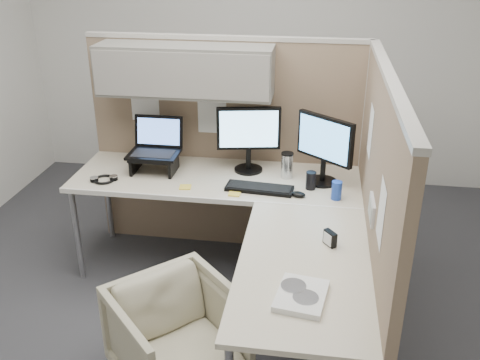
# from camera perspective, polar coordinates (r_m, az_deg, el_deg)

# --- Properties ---
(ground) EXTENTS (4.50, 4.50, 0.00)m
(ground) POSITION_cam_1_polar(r_m,az_deg,el_deg) (3.62, -2.23, -13.91)
(ground) COLOR #323236
(ground) RESTS_ON ground
(partition_back) EXTENTS (2.00, 0.36, 1.63)m
(partition_back) POSITION_cam_1_polar(r_m,az_deg,el_deg) (3.86, -3.38, 7.20)
(partition_back) COLOR #89715A
(partition_back) RESTS_ON ground
(partition_right) EXTENTS (0.07, 2.03, 1.63)m
(partition_right) POSITION_cam_1_polar(r_m,az_deg,el_deg) (3.08, 13.99, -3.91)
(partition_right) COLOR #89715A
(partition_right) RESTS_ON ground
(desk) EXTENTS (2.00, 1.98, 0.73)m
(desk) POSITION_cam_1_polar(r_m,az_deg,el_deg) (3.32, 0.10, -3.46)
(desk) COLOR beige
(desk) RESTS_ON ground
(office_chair) EXTENTS (0.84, 0.84, 0.63)m
(office_chair) POSITION_cam_1_polar(r_m,az_deg,el_deg) (3.00, -6.71, -15.84)
(office_chair) COLOR #B6B191
(office_chair) RESTS_ON ground
(monitor_left) EXTENTS (0.44, 0.20, 0.47)m
(monitor_left) POSITION_cam_1_polar(r_m,az_deg,el_deg) (3.70, 0.93, 4.92)
(monitor_left) COLOR black
(monitor_left) RESTS_ON desk
(monitor_right) EXTENTS (0.36, 0.30, 0.47)m
(monitor_right) POSITION_cam_1_polar(r_m,az_deg,el_deg) (3.55, 9.01, 3.76)
(monitor_right) COLOR black
(monitor_right) RESTS_ON desk
(laptop_station) EXTENTS (0.35, 0.30, 0.36)m
(laptop_station) POSITION_cam_1_polar(r_m,az_deg,el_deg) (3.80, -9.05, 3.02)
(laptop_station) COLOR black
(laptop_station) RESTS_ON desk
(keyboard) EXTENTS (0.45, 0.18, 0.02)m
(keyboard) POSITION_cam_1_polar(r_m,az_deg,el_deg) (3.50, 2.08, -0.90)
(keyboard) COLOR black
(keyboard) RESTS_ON desk
(mouse) EXTENTS (0.11, 0.08, 0.03)m
(mouse) POSITION_cam_1_polar(r_m,az_deg,el_deg) (3.43, 6.25, -1.53)
(mouse) COLOR black
(mouse) RESTS_ON desk
(travel_mug) EXTENTS (0.09, 0.09, 0.18)m
(travel_mug) POSITION_cam_1_polar(r_m,az_deg,el_deg) (3.67, 5.04, 1.59)
(travel_mug) COLOR silver
(travel_mug) RESTS_ON desk
(soda_can_green) EXTENTS (0.07, 0.07, 0.12)m
(soda_can_green) POSITION_cam_1_polar(r_m,az_deg,el_deg) (3.42, 10.27, -1.09)
(soda_can_green) COLOR #1E3FA5
(soda_can_green) RESTS_ON desk
(soda_can_silver) EXTENTS (0.07, 0.07, 0.12)m
(soda_can_silver) POSITION_cam_1_polar(r_m,az_deg,el_deg) (3.53, 7.56, -0.05)
(soda_can_silver) COLOR black
(soda_can_silver) RESTS_ON desk
(sticky_note_b) EXTENTS (0.08, 0.08, 0.01)m
(sticky_note_b) POSITION_cam_1_polar(r_m,az_deg,el_deg) (3.45, -0.58, -1.47)
(sticky_note_b) COLOR yellow
(sticky_note_b) RESTS_ON desk
(sticky_note_a) EXTENTS (0.09, 0.09, 0.01)m
(sticky_note_a) POSITION_cam_1_polar(r_m,az_deg,el_deg) (3.56, -5.86, -0.75)
(sticky_note_a) COLOR yellow
(sticky_note_a) RESTS_ON desk
(headphones) EXTENTS (0.19, 0.19, 0.03)m
(headphones) POSITION_cam_1_polar(r_m,az_deg,el_deg) (3.75, -14.30, 0.08)
(headphones) COLOR black
(headphones) RESTS_ON desk
(paper_stack) EXTENTS (0.26, 0.31, 0.03)m
(paper_stack) POSITION_cam_1_polar(r_m,az_deg,el_deg) (2.53, 6.56, -12.14)
(paper_stack) COLOR white
(paper_stack) RESTS_ON desk
(desk_clock) EXTENTS (0.08, 0.09, 0.08)m
(desk_clock) POSITION_cam_1_polar(r_m,az_deg,el_deg) (2.92, 9.56, -6.16)
(desk_clock) COLOR black
(desk_clock) RESTS_ON desk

